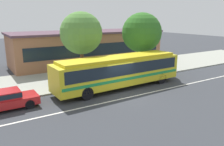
{
  "coord_description": "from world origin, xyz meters",
  "views": [
    {
      "loc": [
        -9.97,
        -14.28,
        6.08
      ],
      "look_at": [
        0.25,
        2.16,
        1.3
      ],
      "focal_mm": 36.24,
      "sensor_mm": 36.0,
      "label": 1
    }
  ],
  "objects_px": {
    "pedestrian_walking_along_curb": "(68,72)",
    "street_tree_near_stop": "(81,33)",
    "street_tree_mid_block": "(142,33)",
    "bus_stop_sign": "(142,62)",
    "pedestrian_waiting_near_sign": "(109,70)",
    "transit_bus": "(120,70)",
    "sedan_behind_bus": "(3,99)"
  },
  "relations": [
    {
      "from": "pedestrian_waiting_near_sign",
      "to": "pedestrian_walking_along_curb",
      "type": "xyz_separation_m",
      "value": [
        -3.83,
        1.0,
        0.04
      ]
    },
    {
      "from": "pedestrian_waiting_near_sign",
      "to": "street_tree_near_stop",
      "type": "xyz_separation_m",
      "value": [
        -2.07,
        1.6,
        3.51
      ]
    },
    {
      "from": "pedestrian_walking_along_curb",
      "to": "bus_stop_sign",
      "type": "height_order",
      "value": "bus_stop_sign"
    },
    {
      "from": "pedestrian_walking_along_curb",
      "to": "street_tree_near_stop",
      "type": "height_order",
      "value": "street_tree_near_stop"
    },
    {
      "from": "pedestrian_walking_along_curb",
      "to": "sedan_behind_bus",
      "type": "bearing_deg",
      "value": -150.42
    },
    {
      "from": "pedestrian_walking_along_curb",
      "to": "pedestrian_waiting_near_sign",
      "type": "bearing_deg",
      "value": -14.64
    },
    {
      "from": "sedan_behind_bus",
      "to": "pedestrian_walking_along_curb",
      "type": "relative_size",
      "value": 2.45
    },
    {
      "from": "pedestrian_walking_along_curb",
      "to": "street_tree_near_stop",
      "type": "distance_m",
      "value": 3.94
    },
    {
      "from": "pedestrian_waiting_near_sign",
      "to": "pedestrian_walking_along_curb",
      "type": "height_order",
      "value": "pedestrian_walking_along_curb"
    },
    {
      "from": "transit_bus",
      "to": "pedestrian_waiting_near_sign",
      "type": "xyz_separation_m",
      "value": [
        0.32,
        2.38,
        -0.53
      ]
    },
    {
      "from": "transit_bus",
      "to": "sedan_behind_bus",
      "type": "relative_size",
      "value": 2.8
    },
    {
      "from": "sedan_behind_bus",
      "to": "pedestrian_waiting_near_sign",
      "type": "height_order",
      "value": "pedestrian_waiting_near_sign"
    },
    {
      "from": "sedan_behind_bus",
      "to": "street_tree_near_stop",
      "type": "relative_size",
      "value": 0.66
    },
    {
      "from": "transit_bus",
      "to": "street_tree_mid_block",
      "type": "xyz_separation_m",
      "value": [
        5.09,
        3.37,
        2.82
      ]
    },
    {
      "from": "pedestrian_walking_along_curb",
      "to": "street_tree_near_stop",
      "type": "relative_size",
      "value": 0.27
    },
    {
      "from": "transit_bus",
      "to": "bus_stop_sign",
      "type": "height_order",
      "value": "transit_bus"
    },
    {
      "from": "street_tree_near_stop",
      "to": "bus_stop_sign",
      "type": "bearing_deg",
      "value": -21.91
    },
    {
      "from": "transit_bus",
      "to": "bus_stop_sign",
      "type": "distance_m",
      "value": 4.22
    },
    {
      "from": "transit_bus",
      "to": "bus_stop_sign",
      "type": "xyz_separation_m",
      "value": [
        3.85,
        1.73,
        0.01
      ]
    },
    {
      "from": "transit_bus",
      "to": "street_tree_near_stop",
      "type": "relative_size",
      "value": 1.84
    },
    {
      "from": "transit_bus",
      "to": "street_tree_mid_block",
      "type": "distance_m",
      "value": 6.72
    },
    {
      "from": "bus_stop_sign",
      "to": "street_tree_near_stop",
      "type": "distance_m",
      "value": 6.72
    },
    {
      "from": "pedestrian_waiting_near_sign",
      "to": "bus_stop_sign",
      "type": "xyz_separation_m",
      "value": [
        3.53,
        -0.65,
        0.54
      ]
    },
    {
      "from": "transit_bus",
      "to": "bus_stop_sign",
      "type": "relative_size",
      "value": 5.03
    },
    {
      "from": "pedestrian_waiting_near_sign",
      "to": "bus_stop_sign",
      "type": "height_order",
      "value": "bus_stop_sign"
    },
    {
      "from": "sedan_behind_bus",
      "to": "bus_stop_sign",
      "type": "distance_m",
      "value": 13.34
    },
    {
      "from": "sedan_behind_bus",
      "to": "bus_stop_sign",
      "type": "xyz_separation_m",
      "value": [
        13.2,
        1.66,
        0.93
      ]
    },
    {
      "from": "bus_stop_sign",
      "to": "transit_bus",
      "type": "bearing_deg",
      "value": -155.79
    },
    {
      "from": "street_tree_mid_block",
      "to": "bus_stop_sign",
      "type": "bearing_deg",
      "value": -127.12
    },
    {
      "from": "bus_stop_sign",
      "to": "pedestrian_walking_along_curb",
      "type": "bearing_deg",
      "value": 167.35
    },
    {
      "from": "bus_stop_sign",
      "to": "street_tree_mid_block",
      "type": "bearing_deg",
      "value": 52.88
    },
    {
      "from": "sedan_behind_bus",
      "to": "pedestrian_waiting_near_sign",
      "type": "distance_m",
      "value": 9.95
    }
  ]
}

